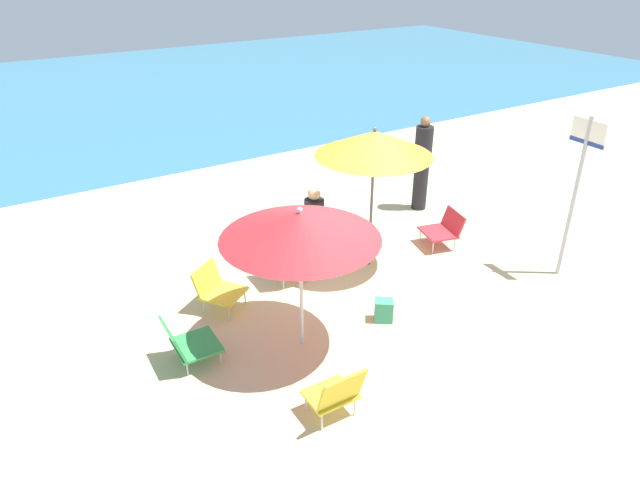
{
  "coord_description": "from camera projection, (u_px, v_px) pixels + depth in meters",
  "views": [
    {
      "loc": [
        -4.34,
        -5.55,
        4.38
      ],
      "look_at": [
        -0.61,
        0.43,
        0.7
      ],
      "focal_mm": 32.09,
      "sensor_mm": 36.0,
      "label": 1
    }
  ],
  "objects": [
    {
      "name": "ground_plane",
      "position": [
        372.0,
        284.0,
        8.24
      ],
      "size": [
        40.0,
        40.0,
        0.0
      ],
      "primitive_type": "plane",
      "color": "#D3BC8C"
    },
    {
      "name": "beach_bag",
      "position": [
        384.0,
        310.0,
        7.39
      ],
      "size": [
        0.3,
        0.29,
        0.3
      ],
      "primitive_type": "cube",
      "rotation": [
        0.0,
        0.0,
        5.66
      ],
      "color": "#389970",
      "rests_on": "ground_plane"
    },
    {
      "name": "beach_chair_d",
      "position": [
        187.0,
        343.0,
        6.59
      ],
      "size": [
        0.6,
        0.56,
        0.57
      ],
      "rotation": [
        0.0,
        0.0,
        -0.03
      ],
      "color": "#33934C",
      "rests_on": "ground_plane"
    },
    {
      "name": "beach_chair_a",
      "position": [
        282.0,
        263.0,
        8.17
      ],
      "size": [
        0.59,
        0.54,
        0.6
      ],
      "rotation": [
        0.0,
        0.0,
        -0.05
      ],
      "color": "white",
      "rests_on": "ground_plane"
    },
    {
      "name": "beach_chair_b",
      "position": [
        336.0,
        393.0,
        5.74
      ],
      "size": [
        0.5,
        0.51,
        0.69
      ],
      "rotation": [
        0.0,
        0.0,
        1.56
      ],
      "color": "gold",
      "rests_on": "ground_plane"
    },
    {
      "name": "umbrella_orange",
      "position": [
        374.0,
        144.0,
        7.87
      ],
      "size": [
        1.65,
        1.65,
        2.15
      ],
      "color": "#4C4C51",
      "rests_on": "ground_plane"
    },
    {
      "name": "person_a",
      "position": [
        422.0,
        163.0,
        10.21
      ],
      "size": [
        0.31,
        0.31,
        1.72
      ],
      "rotation": [
        0.0,
        0.0,
        0.08
      ],
      "color": "black",
      "rests_on": "ground_plane"
    },
    {
      "name": "warning_sign",
      "position": [
        579.0,
        176.0,
        7.8
      ],
      "size": [
        0.06,
        0.53,
        2.38
      ],
      "rotation": [
        0.0,
        0.0,
        -0.07
      ],
      "color": "#ADADB2",
      "rests_on": "ground_plane"
    },
    {
      "name": "sea_water",
      "position": [
        119.0,
        94.0,
        18.61
      ],
      "size": [
        40.0,
        16.0,
        0.01
      ],
      "primitive_type": "cube",
      "color": "teal",
      "rests_on": "ground_plane"
    },
    {
      "name": "umbrella_red",
      "position": [
        300.0,
        226.0,
        6.29
      ],
      "size": [
        1.83,
        1.83,
        1.83
      ],
      "color": "silver",
      "rests_on": "ground_plane"
    },
    {
      "name": "beach_chair_c",
      "position": [
        444.0,
        228.0,
        9.17
      ],
      "size": [
        0.68,
        0.68,
        0.57
      ],
      "rotation": [
        0.0,
        0.0,
        2.89
      ],
      "color": "red",
      "rests_on": "ground_plane"
    },
    {
      "name": "person_b",
      "position": [
        317.0,
        217.0,
        9.2
      ],
      "size": [
        0.5,
        0.55,
        0.95
      ],
      "rotation": [
        0.0,
        0.0,
        5.33
      ],
      "color": "black",
      "rests_on": "ground_plane"
    },
    {
      "name": "beach_chair_e",
      "position": [
        217.0,
        287.0,
        7.57
      ],
      "size": [
        0.74,
        0.75,
        0.6
      ],
      "rotation": [
        0.0,
        0.0,
        -0.96
      ],
      "color": "gold",
      "rests_on": "ground_plane"
    }
  ]
}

